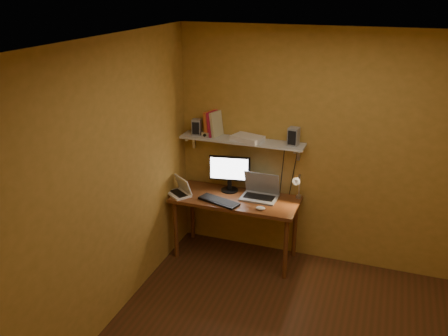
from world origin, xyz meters
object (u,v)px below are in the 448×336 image
at_px(keyboard, 219,201).
at_px(router, 248,138).
at_px(wall_shelf, 242,141).
at_px(netbook, 181,190).
at_px(monitor, 230,172).
at_px(desk_lamp, 298,184).
at_px(laptop, 260,191).
at_px(desk, 236,205).
at_px(mouse, 261,208).
at_px(speaker_left, 197,127).
at_px(speaker_right, 294,137).
at_px(shelf_camera, 205,135).

distance_m(keyboard, router, 0.76).
bearing_deg(wall_shelf, netbook, -153.09).
xyz_separation_m(netbook, router, (0.69, 0.30, 0.60)).
relative_size(monitor, desk_lamp, 1.24).
bearing_deg(laptop, desk, -154.47).
xyz_separation_m(mouse, desk_lamp, (0.32, 0.32, 0.19)).
distance_m(desk, router, 0.76).
relative_size(wall_shelf, laptop, 3.49).
xyz_separation_m(wall_shelf, mouse, (0.34, -0.39, -0.59)).
xyz_separation_m(speaker_left, speaker_right, (1.11, -0.00, 0.01)).
height_order(keyboard, speaker_left, speaker_left).
bearing_deg(shelf_camera, laptop, -1.93).
xyz_separation_m(mouse, speaker_left, (-0.88, 0.38, 0.70)).
distance_m(keyboard, speaker_right, 1.07).
relative_size(laptop, shelf_camera, 4.13).
bearing_deg(desk_lamp, desk, -169.19).
bearing_deg(speaker_left, desk_lamp, -10.26).
relative_size(wall_shelf, speaker_left, 7.81).
height_order(monitor, keyboard, monitor).
bearing_deg(netbook, monitor, 65.24).
bearing_deg(desk, laptop, 24.11).
xyz_separation_m(laptop, mouse, (0.09, -0.31, -0.06)).
xyz_separation_m(desk, mouse, (0.34, -0.19, 0.10)).
height_order(desk_lamp, speaker_right, speaker_right).
height_order(mouse, speaker_right, speaker_right).
height_order(laptop, desk_lamp, desk_lamp).
relative_size(mouse, router, 0.31).
bearing_deg(speaker_right, monitor, -170.32).
xyz_separation_m(mouse, router, (-0.27, 0.37, 0.63)).
bearing_deg(monitor, laptop, -16.56).
bearing_deg(mouse, desk_lamp, 40.05).
bearing_deg(netbook, laptop, 50.44).
relative_size(netbook, speaker_left, 1.92).
bearing_deg(shelf_camera, mouse, -23.59).
relative_size(keyboard, speaker_left, 2.60).
relative_size(netbook, mouse, 3.36).
distance_m(netbook, router, 0.96).
bearing_deg(speaker_right, mouse, -114.18).
xyz_separation_m(netbook, mouse, (0.96, -0.07, -0.04)).
distance_m(wall_shelf, netbook, 0.89).
height_order(desk, speaker_right, speaker_right).
distance_m(monitor, laptop, 0.42).
distance_m(monitor, router, 0.46).
bearing_deg(netbook, speaker_right, 50.00).
height_order(speaker_left, router, speaker_left).
xyz_separation_m(wall_shelf, netbook, (-0.62, -0.31, -0.55)).
distance_m(mouse, speaker_right, 0.83).
height_order(keyboard, router, router).
height_order(netbook, shelf_camera, shelf_camera).
relative_size(wall_shelf, netbook, 4.07).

